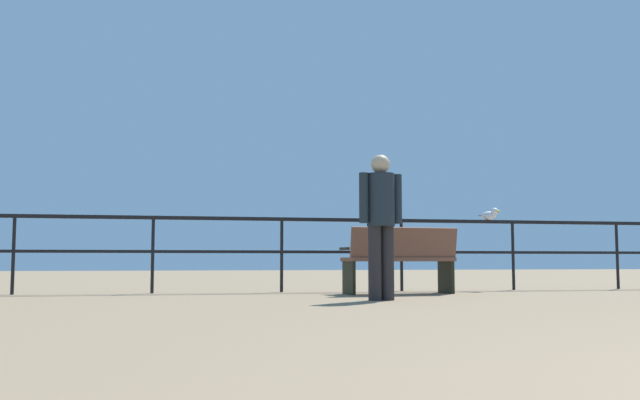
# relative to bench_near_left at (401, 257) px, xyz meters

# --- Properties ---
(pier_railing) EXTENTS (20.85, 0.05, 1.03)m
(pier_railing) POSITION_rel_bench_near_left_xyz_m (0.31, 0.90, 0.27)
(pier_railing) COLOR black
(pier_railing) RESTS_ON ground_plane
(bench_near_left) EXTENTS (1.48, 0.72, 0.86)m
(bench_near_left) POSITION_rel_bench_near_left_xyz_m (0.00, 0.00, 0.00)
(bench_near_left) COLOR brown
(bench_near_left) RESTS_ON ground_plane
(person_by_bench) EXTENTS (0.51, 0.31, 1.60)m
(person_by_bench) POSITION_rel_bench_near_left_xyz_m (-0.66, -1.32, 0.44)
(person_by_bench) COLOR #262224
(person_by_bench) RESTS_ON ground_plane
(seagull_on_rail) EXTENTS (0.24, 0.35, 0.18)m
(seagull_on_rail) POSITION_rel_bench_near_left_xyz_m (1.68, 0.88, 0.62)
(seagull_on_rail) COLOR silver
(seagull_on_rail) RESTS_ON pier_railing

